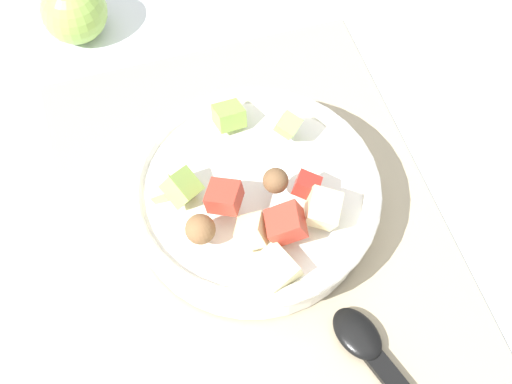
# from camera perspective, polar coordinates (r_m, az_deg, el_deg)

# --- Properties ---
(ground_plane) EXTENTS (2.40, 2.40, 0.00)m
(ground_plane) POSITION_cam_1_polar(r_m,az_deg,el_deg) (0.75, -0.25, -1.89)
(ground_plane) COLOR silver
(placemat) EXTENTS (0.46, 0.36, 0.01)m
(placemat) POSITION_cam_1_polar(r_m,az_deg,el_deg) (0.75, -0.25, -1.77)
(placemat) COLOR tan
(placemat) RESTS_ON ground_plane
(salad_bowl) EXTENTS (0.25, 0.25, 0.10)m
(salad_bowl) POSITION_cam_1_polar(r_m,az_deg,el_deg) (0.72, -0.01, -0.31)
(salad_bowl) COLOR white
(salad_bowl) RESTS_ON placemat
(serving_spoon) EXTENTS (0.24, 0.10, 0.01)m
(serving_spoon) POSITION_cam_1_polar(r_m,az_deg,el_deg) (0.68, 10.69, -14.20)
(serving_spoon) COLOR black
(serving_spoon) RESTS_ON placemat
(whole_apple) EXTENTS (0.08, 0.08, 0.09)m
(whole_apple) POSITION_cam_1_polar(r_m,az_deg,el_deg) (0.90, -13.83, 13.38)
(whole_apple) COLOR #8CB74C
(whole_apple) RESTS_ON ground_plane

